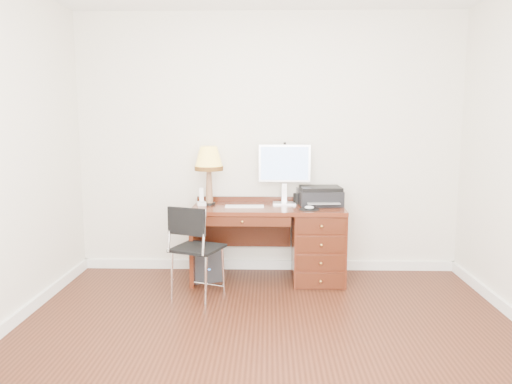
{
  "coord_description": "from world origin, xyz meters",
  "views": [
    {
      "loc": [
        0.01,
        -3.49,
        1.61
      ],
      "look_at": [
        -0.11,
        1.2,
        0.92
      ],
      "focal_mm": 35.0,
      "sensor_mm": 36.0,
      "label": 1
    }
  ],
  "objects_px": {
    "phone": "(201,200)",
    "equipment_box": "(206,263)",
    "printer": "(320,196)",
    "chair": "(197,243)",
    "desk": "(300,240)",
    "leg_lamp": "(209,162)",
    "monitor": "(284,167)"
  },
  "relations": [
    {
      "from": "printer",
      "to": "phone",
      "type": "relative_size",
      "value": 2.51
    },
    {
      "from": "leg_lamp",
      "to": "equipment_box",
      "type": "distance_m",
      "value": 1.02
    },
    {
      "from": "leg_lamp",
      "to": "chair",
      "type": "distance_m",
      "value": 0.93
    },
    {
      "from": "leg_lamp",
      "to": "phone",
      "type": "distance_m",
      "value": 0.39
    },
    {
      "from": "desk",
      "to": "equipment_box",
      "type": "relative_size",
      "value": 4.54
    },
    {
      "from": "phone",
      "to": "chair",
      "type": "xyz_separation_m",
      "value": [
        0.04,
        -0.61,
        -0.28
      ]
    },
    {
      "from": "printer",
      "to": "desk",
      "type": "bearing_deg",
      "value": -158.3
    },
    {
      "from": "monitor",
      "to": "phone",
      "type": "xyz_separation_m",
      "value": [
        -0.84,
        -0.14,
        -0.33
      ]
    },
    {
      "from": "desk",
      "to": "phone",
      "type": "height_order",
      "value": "phone"
    },
    {
      "from": "monitor",
      "to": "chair",
      "type": "height_order",
      "value": "monitor"
    },
    {
      "from": "monitor",
      "to": "printer",
      "type": "bearing_deg",
      "value": -10.05
    },
    {
      "from": "monitor",
      "to": "printer",
      "type": "distance_m",
      "value": 0.47
    },
    {
      "from": "printer",
      "to": "chair",
      "type": "relative_size",
      "value": 0.52
    },
    {
      "from": "printer",
      "to": "leg_lamp",
      "type": "distance_m",
      "value": 1.18
    },
    {
      "from": "phone",
      "to": "equipment_box",
      "type": "distance_m",
      "value": 0.64
    },
    {
      "from": "desk",
      "to": "printer",
      "type": "relative_size",
      "value": 3.37
    },
    {
      "from": "monitor",
      "to": "equipment_box",
      "type": "relative_size",
      "value": 1.83
    },
    {
      "from": "monitor",
      "to": "printer",
      "type": "xyz_separation_m",
      "value": [
        0.36,
        -0.08,
        -0.29
      ]
    },
    {
      "from": "leg_lamp",
      "to": "equipment_box",
      "type": "relative_size",
      "value": 1.79
    },
    {
      "from": "leg_lamp",
      "to": "chair",
      "type": "height_order",
      "value": "leg_lamp"
    },
    {
      "from": "printer",
      "to": "leg_lamp",
      "type": "relative_size",
      "value": 0.75
    },
    {
      "from": "leg_lamp",
      "to": "chair",
      "type": "xyz_separation_m",
      "value": [
        -0.04,
        -0.65,
        -0.66
      ]
    },
    {
      "from": "leg_lamp",
      "to": "chair",
      "type": "bearing_deg",
      "value": -93.56
    },
    {
      "from": "desk",
      "to": "chair",
      "type": "height_order",
      "value": "chair"
    },
    {
      "from": "desk",
      "to": "phone",
      "type": "bearing_deg",
      "value": 177.91
    },
    {
      "from": "desk",
      "to": "leg_lamp",
      "type": "height_order",
      "value": "leg_lamp"
    },
    {
      "from": "chair",
      "to": "monitor",
      "type": "bearing_deg",
      "value": 64.19
    },
    {
      "from": "desk",
      "to": "leg_lamp",
      "type": "xyz_separation_m",
      "value": [
        -0.92,
        0.08,
        0.77
      ]
    },
    {
      "from": "monitor",
      "to": "leg_lamp",
      "type": "distance_m",
      "value": 0.77
    },
    {
      "from": "phone",
      "to": "equipment_box",
      "type": "height_order",
      "value": "phone"
    },
    {
      "from": "phone",
      "to": "monitor",
      "type": "bearing_deg",
      "value": -7.7
    },
    {
      "from": "printer",
      "to": "equipment_box",
      "type": "height_order",
      "value": "printer"
    }
  ]
}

